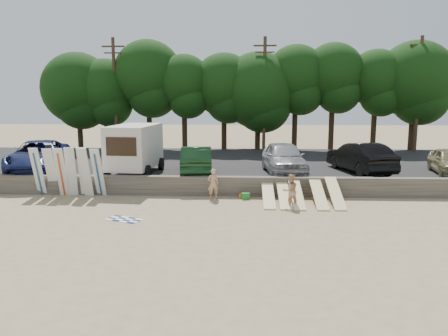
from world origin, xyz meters
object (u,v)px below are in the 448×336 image
(car_1, at_px, (196,160))
(beachgoer_b, at_px, (290,191))
(car_0, at_px, (39,156))
(car_2, at_px, (284,158))
(cooler, at_px, (246,196))
(car_3, at_px, (360,157))
(box_trailer, at_px, (135,146))
(beachgoer_a, at_px, (213,184))

(car_1, bearing_deg, beachgoer_b, 129.67)
(car_0, relative_size, car_1, 1.34)
(car_0, relative_size, car_2, 1.22)
(beachgoer_b, distance_m, cooler, 2.67)
(car_1, distance_m, car_3, 9.57)
(car_0, height_order, beachgoer_b, car_0)
(box_trailer, xyz_separation_m, car_3, (13.06, 0.97, -0.69))
(beachgoer_a, bearing_deg, box_trailer, -51.83)
(car_3, xyz_separation_m, beachgoer_a, (-8.33, -4.23, -0.80))
(beachgoer_b, bearing_deg, car_0, -35.08)
(car_3, height_order, cooler, car_3)
(box_trailer, relative_size, car_1, 0.94)
(car_3, distance_m, beachgoer_b, 7.44)
(beachgoer_b, xyz_separation_m, cooler, (-2.06, 1.58, -0.62))
(car_3, bearing_deg, car_0, -13.40)
(car_2, distance_m, cooler, 4.49)
(car_2, relative_size, cooler, 13.93)
(car_0, bearing_deg, cooler, -31.34)
(car_1, height_order, car_3, car_3)
(car_0, xyz_separation_m, beachgoer_a, (10.64, -3.84, -0.82))
(car_2, distance_m, car_3, 4.53)
(box_trailer, bearing_deg, car_3, 8.44)
(car_0, relative_size, cooler, 16.97)
(cooler, bearing_deg, beachgoer_b, -53.45)
(car_0, bearing_deg, car_1, -17.44)
(beachgoer_b, height_order, cooler, beachgoer_b)
(car_2, height_order, cooler, car_2)
(car_0, relative_size, beachgoer_a, 4.18)
(car_0, height_order, car_3, car_0)
(car_2, height_order, car_3, car_2)
(cooler, bearing_deg, car_2, 42.73)
(car_1, height_order, beachgoer_b, car_1)
(car_1, relative_size, beachgoer_a, 3.12)
(box_trailer, height_order, car_1, box_trailer)
(car_3, bearing_deg, beachgoer_b, 36.50)
(box_trailer, bearing_deg, beachgoer_b, -25.43)
(beachgoer_b, bearing_deg, car_3, -143.48)
(box_trailer, height_order, cooler, box_trailer)
(box_trailer, relative_size, car_0, 0.70)
(beachgoer_a, bearing_deg, beachgoer_b, 140.42)
(car_1, bearing_deg, car_3, 179.92)
(beachgoer_b, relative_size, cooler, 4.11)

